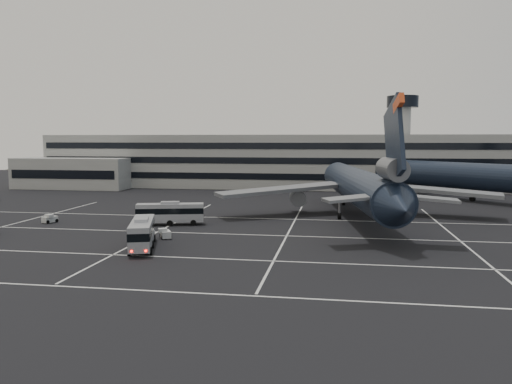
% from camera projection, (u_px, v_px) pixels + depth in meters
% --- Properties ---
extents(ground, '(260.00, 260.00, 0.00)m').
position_uv_depth(ground, '(191.00, 239.00, 64.29)').
color(ground, black).
rests_on(ground, ground).
extents(lane_markings, '(90.00, 55.62, 0.01)m').
position_uv_depth(lane_markings, '(200.00, 238.00, 64.85)').
color(lane_markings, silver).
rests_on(lane_markings, ground).
extents(terminal, '(125.00, 26.00, 24.00)m').
position_uv_depth(terminal, '(256.00, 161.00, 133.88)').
color(terminal, gray).
rests_on(terminal, ground).
extents(hills, '(352.00, 180.00, 44.00)m').
position_uv_depth(hills, '(335.00, 194.00, 229.58)').
color(hills, '#38332B').
rests_on(hills, ground).
extents(trijet_main, '(47.03, 57.64, 18.08)m').
position_uv_depth(trijet_main, '(358.00, 186.00, 81.04)').
color(trijet_main, black).
rests_on(trijet_main, ground).
extents(trijet_far, '(44.02, 45.25, 18.08)m').
position_uv_depth(trijet_far, '(478.00, 176.00, 102.18)').
color(trijet_far, black).
rests_on(trijet_far, ground).
extents(bus_near, '(5.42, 10.60, 3.66)m').
position_uv_depth(bus_near, '(142.00, 232.00, 58.46)').
color(bus_near, '#A1A3A9').
rests_on(bus_near, ground).
extents(bus_far, '(10.25, 4.73, 3.52)m').
position_uv_depth(bus_far, '(170.00, 212.00, 74.80)').
color(bus_far, '#A1A3A9').
rests_on(bus_far, ground).
extents(tug_a, '(1.99, 2.44, 1.37)m').
position_uv_depth(tug_a, '(49.00, 219.00, 76.70)').
color(tug_a, beige).
rests_on(tug_a, ground).
extents(tug_b, '(2.13, 2.46, 1.36)m').
position_uv_depth(tug_b, '(166.00, 234.00, 64.64)').
color(tug_b, beige).
rests_on(tug_b, ground).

